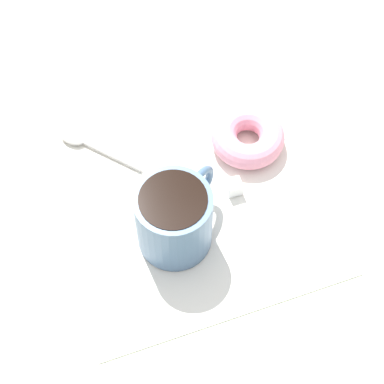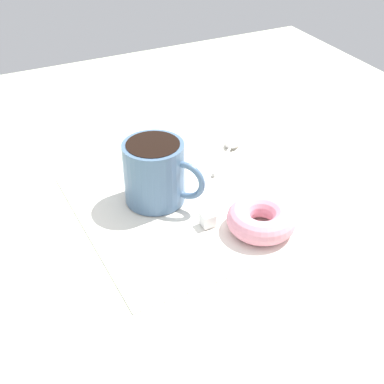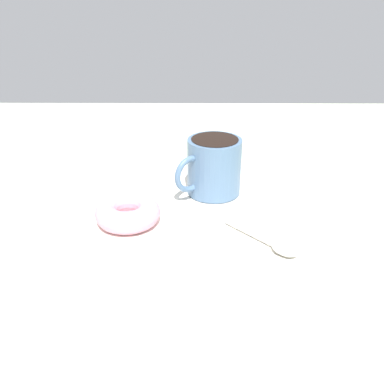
{
  "view_description": "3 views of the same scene",
  "coord_description": "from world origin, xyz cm",
  "px_view_note": "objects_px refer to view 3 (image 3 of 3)",
  "views": [
    {
      "loc": [
        -35.64,
        11.2,
        67.42
      ],
      "look_at": [
        1.18,
        -0.34,
        2.3
      ],
      "focal_mm": 60.0,
      "sensor_mm": 36.0,
      "label": 1
    },
    {
      "loc": [
        -25.69,
        -55.51,
        45.48
      ],
      "look_at": [
        1.18,
        -0.34,
        2.3
      ],
      "focal_mm": 50.0,
      "sensor_mm": 36.0,
      "label": 2
    },
    {
      "loc": [
        59.76,
        0.09,
        31.45
      ],
      "look_at": [
        1.18,
        -0.34,
        2.3
      ],
      "focal_mm": 40.0,
      "sensor_mm": 36.0,
      "label": 3
    }
  ],
  "objects_px": {
    "donut": "(127,212)",
    "spoon": "(274,245)",
    "coffee_cup": "(213,166)",
    "sugar_cube": "(158,198)"
  },
  "relations": [
    {
      "from": "coffee_cup",
      "to": "donut",
      "type": "distance_m",
      "value": 0.16
    },
    {
      "from": "donut",
      "to": "sugar_cube",
      "type": "xyz_separation_m",
      "value": [
        -0.06,
        0.04,
        -0.01
      ]
    },
    {
      "from": "coffee_cup",
      "to": "donut",
      "type": "xyz_separation_m",
      "value": [
        0.1,
        -0.12,
        -0.03
      ]
    },
    {
      "from": "spoon",
      "to": "sugar_cube",
      "type": "xyz_separation_m",
      "value": [
        -0.12,
        -0.16,
        0.0
      ]
    },
    {
      "from": "coffee_cup",
      "to": "donut",
      "type": "height_order",
      "value": "coffee_cup"
    },
    {
      "from": "donut",
      "to": "spoon",
      "type": "height_order",
      "value": "donut"
    },
    {
      "from": "donut",
      "to": "sugar_cube",
      "type": "height_order",
      "value": "donut"
    },
    {
      "from": "donut",
      "to": "spoon",
      "type": "xyz_separation_m",
      "value": [
        0.06,
        0.2,
        -0.01
      ]
    },
    {
      "from": "donut",
      "to": "sugar_cube",
      "type": "relative_size",
      "value": 5.17
    },
    {
      "from": "coffee_cup",
      "to": "spoon",
      "type": "bearing_deg",
      "value": 24.65
    }
  ]
}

